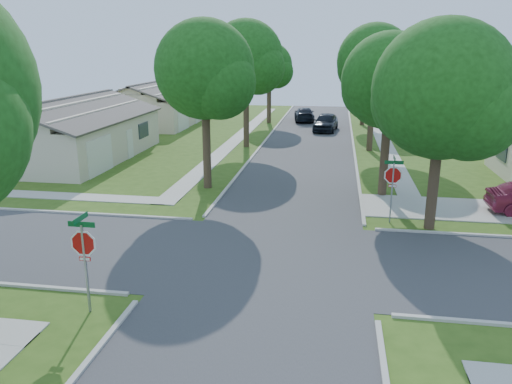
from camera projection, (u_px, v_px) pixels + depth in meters
The scene contains 19 objects.
ground at pixel (270, 258), 18.35m from camera, with size 100.00×100.00×0.00m, color #335116.
road_ns at pixel (270, 258), 18.35m from camera, with size 7.00×100.00×0.02m, color #333335.
sidewalk_ne at pixel (383, 139), 42.06m from camera, with size 1.20×40.00×0.04m, color #9E9B91.
sidewalk_nw at pixel (241, 135), 43.93m from camera, with size 1.20×40.00×0.04m, color #9E9B91.
driveway at pixel (453, 209), 23.86m from camera, with size 8.80×3.60×0.05m, color #9E9B91.
stop_sign_sw at pixel (84, 247), 14.05m from camera, with size 1.05×0.80×2.98m.
stop_sign_ne at pixel (393, 178), 21.52m from camera, with size 1.05×0.80×2.98m.
tree_e_near at pixel (391, 86), 24.59m from camera, with size 4.97×4.80×8.28m.
tree_e_mid at pixel (375, 65), 35.80m from camera, with size 5.59×5.40×9.21m.
tree_e_far at pixel (366, 63), 48.20m from camera, with size 5.17×5.00×8.72m.
tree_w_near at pixel (206, 74), 25.90m from camera, with size 5.38×5.20×8.97m.
tree_w_mid at pixel (247, 61), 37.17m from camera, with size 5.80×5.60×9.56m.
tree_w_far at pixel (270, 68), 49.77m from camera, with size 4.76×4.60×8.04m.
tree_ne_corner at pixel (444, 96), 19.81m from camera, with size 5.80×5.60×8.66m.
house_ne_far at pixel (499, 119), 42.96m from camera, with size 8.42×13.60×4.23m.
house_nw_near at pixel (71, 136), 34.60m from camera, with size 8.42×13.60×4.23m.
house_nw_far at pixel (156, 108), 50.72m from camera, with size 8.42×13.60×4.23m.
car_curb_east at pixel (326, 122), 46.20m from camera, with size 1.93×4.81×1.64m, color black.
car_curb_west at pixel (304, 114), 52.28m from camera, with size 2.00×4.92×1.43m, color black.
Camera 1 is at (2.19, -16.82, 7.45)m, focal length 35.00 mm.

